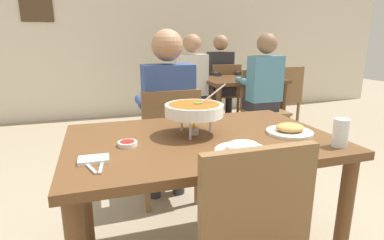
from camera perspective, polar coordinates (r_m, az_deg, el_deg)
name	(u,v)px	position (r m, az deg, el deg)	size (l,w,h in m)	color
cafe_rear_partition	(123,23)	(5.22, -12.75, 17.27)	(10.00, 0.10, 3.00)	beige
picture_frame_hung	(36,1)	(5.21, -27.19, 19.10)	(0.44, 0.03, 0.56)	#4C3823
dining_table_main	(201,157)	(1.59, 1.64, -6.83)	(1.32, 0.87, 0.76)	brown
chair_diner_main	(169,140)	(2.29, -4.34, -3.75)	(0.44, 0.44, 0.90)	brown
diner_main	(167,108)	(2.26, -4.65, 2.19)	(0.40, 0.45, 1.31)	#2D2D38
curry_bowl	(194,110)	(1.56, 0.41, 1.85)	(0.33, 0.30, 0.26)	silver
rice_plate	(242,149)	(1.34, 9.40, -5.34)	(0.24, 0.24, 0.06)	white
appetizer_plate	(290,130)	(1.68, 17.78, -1.75)	(0.24, 0.24, 0.06)	white
sauce_dish	(127,143)	(1.45, -11.97, -4.30)	(0.09, 0.09, 0.02)	white
napkin_folded	(94,160)	(1.30, -17.90, -7.06)	(0.12, 0.08, 0.02)	white
fork_utensil	(88,166)	(1.26, -18.79, -8.12)	(0.01, 0.17, 0.01)	silver
spoon_utensil	(102,164)	(1.26, -16.50, -7.95)	(0.01, 0.17, 0.01)	silver
drink_glass	(340,134)	(1.56, 25.98, -2.40)	(0.07, 0.07, 0.13)	silver
dining_table_far	(240,89)	(4.05, 8.95, 5.82)	(1.00, 0.80, 0.76)	#51331C
chair_bg_left	(224,91)	(4.56, 6.03, 5.47)	(0.49, 0.49, 0.90)	brown
chair_bg_middle	(261,104)	(3.68, 12.78, 2.98)	(0.44, 0.44, 0.90)	brown
chair_bg_right	(189,98)	(3.94, -0.64, 4.11)	(0.46, 0.46, 0.90)	brown
chair_bg_corner	(186,93)	(4.34, -1.22, 5.10)	(0.49, 0.49, 0.90)	brown
chair_bg_window	(283,95)	(4.32, 16.70, 4.42)	(0.48, 0.48, 0.90)	brown
patron_bg_left	(221,74)	(4.55, 5.45, 8.47)	(0.40, 0.45, 1.31)	#2D2D38
patron_bg_middle	(263,85)	(3.54, 13.10, 6.40)	(0.40, 0.45, 1.31)	#2D2D38
patron_bg_right	(191,81)	(3.83, -0.14, 7.37)	(0.40, 0.45, 1.31)	#2D2D38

